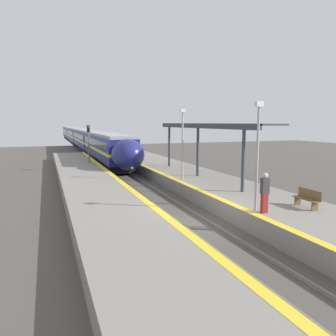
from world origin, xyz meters
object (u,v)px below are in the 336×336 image
platform_bench (308,198)px  lamppost_mid (183,140)px  train (81,137)px  person_waiting (265,192)px  railway_signal (89,143)px  lamppost_near (258,149)px

platform_bench → lamppost_mid: size_ratio=0.30×
train → person_waiting: bearing=-87.5°
railway_signal → platform_bench: bearing=-71.2°
platform_bench → railway_signal: bearing=108.8°
platform_bench → railway_signal: railway_signal is taller
train → railway_signal: (-2.56, -32.93, 0.72)m
train → lamppost_near: 54.55m
person_waiting → lamppost_mid: lamppost_mid is taller
platform_bench → lamppost_mid: 9.75m
lamppost_mid → person_waiting: bearing=-89.1°
platform_bench → railway_signal: 23.27m
train → lamppost_near: lamppost_near is taller
person_waiting → railway_signal: bearing=102.8°
platform_bench → person_waiting: size_ratio=0.80×
person_waiting → lamppost_near: 1.97m
platform_bench → train: bearing=95.1°
railway_signal → lamppost_near: (4.84, -21.55, 0.93)m
railway_signal → lamppost_mid: bearing=-69.4°
train → railway_signal: 33.03m
train → lamppost_mid: bearing=-87.1°
railway_signal → lamppost_near: size_ratio=0.95×
platform_bench → person_waiting: (-2.48, -0.02, 0.49)m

